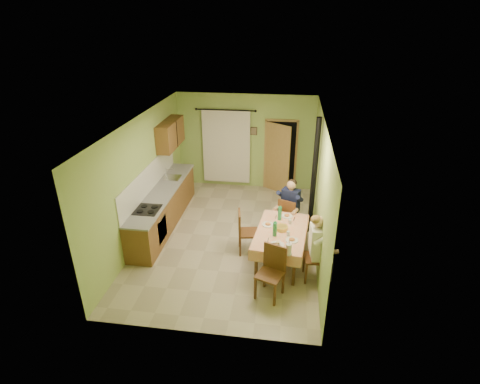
# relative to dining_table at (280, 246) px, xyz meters

# --- Properties ---
(floor) EXTENTS (4.00, 6.00, 0.01)m
(floor) POSITION_rel_dining_table_xyz_m (-1.24, 0.82, -0.38)
(floor) COLOR tan
(floor) RESTS_ON ground
(room_shell) EXTENTS (4.04, 6.04, 2.82)m
(room_shell) POSITION_rel_dining_table_xyz_m (-1.24, 0.82, 1.44)
(room_shell) COLOR #9CBC60
(room_shell) RESTS_ON ground
(kitchen_run) EXTENTS (0.64, 3.64, 1.56)m
(kitchen_run) POSITION_rel_dining_table_xyz_m (-2.94, 1.22, 0.10)
(kitchen_run) COLOR brown
(kitchen_run) RESTS_ON ground
(upper_cabinets) EXTENTS (0.35, 1.40, 0.70)m
(upper_cabinets) POSITION_rel_dining_table_xyz_m (-3.06, 2.52, 1.57)
(upper_cabinets) COLOR brown
(upper_cabinets) RESTS_ON room_shell
(curtain) EXTENTS (1.70, 0.07, 2.22)m
(curtain) POSITION_rel_dining_table_xyz_m (-1.79, 3.72, 0.88)
(curtain) COLOR black
(curtain) RESTS_ON ground
(doorway) EXTENTS (0.96, 0.51, 2.15)m
(doorway) POSITION_rel_dining_table_xyz_m (-0.22, 3.68, 0.67)
(doorway) COLOR black
(doorway) RESTS_ON ground
(dining_table) EXTENTS (1.19, 1.78, 0.76)m
(dining_table) POSITION_rel_dining_table_xyz_m (0.00, 0.00, 0.00)
(dining_table) COLOR #ECA07B
(dining_table) RESTS_ON ground
(tableware) EXTENTS (0.76, 1.63, 0.33)m
(tableware) POSITION_rel_dining_table_xyz_m (-0.00, -0.11, 0.45)
(tableware) COLOR white
(tableware) RESTS_ON dining_table
(chair_far) EXTENTS (0.55, 0.55, 0.99)m
(chair_far) POSITION_rel_dining_table_xyz_m (0.15, 1.10, -0.09)
(chair_far) COLOR #543117
(chair_far) RESTS_ON ground
(chair_near) EXTENTS (0.58, 0.58, 1.01)m
(chair_near) POSITION_rel_dining_table_xyz_m (-0.14, -1.10, -0.09)
(chair_near) COLOR #543117
(chair_near) RESTS_ON ground
(chair_right) EXTENTS (0.47, 0.47, 1.00)m
(chair_right) POSITION_rel_dining_table_xyz_m (0.72, -0.46, -0.09)
(chair_right) COLOR #543117
(chair_right) RESTS_ON ground
(chair_left) EXTENTS (0.50, 0.50, 0.99)m
(chair_left) POSITION_rel_dining_table_xyz_m (-0.73, 0.29, -0.09)
(chair_left) COLOR #543117
(chair_left) RESTS_ON ground
(man_far) EXTENTS (0.65, 0.60, 1.39)m
(man_far) POSITION_rel_dining_table_xyz_m (0.15, 1.12, 0.50)
(man_far) COLOR #141938
(man_far) RESTS_ON chair_far
(man_right) EXTENTS (0.49, 0.61, 1.39)m
(man_right) POSITION_rel_dining_table_xyz_m (0.70, -0.46, 0.50)
(man_right) COLOR white
(man_right) RESTS_ON chair_right
(stove_flue) EXTENTS (0.24, 0.24, 2.80)m
(stove_flue) POSITION_rel_dining_table_xyz_m (0.66, 1.42, 0.64)
(stove_flue) COLOR black
(stove_flue) RESTS_ON ground
(picture_back) EXTENTS (0.19, 0.03, 0.23)m
(picture_back) POSITION_rel_dining_table_xyz_m (-0.99, 3.79, 1.37)
(picture_back) COLOR black
(picture_back) RESTS_ON room_shell
(picture_right) EXTENTS (0.03, 0.31, 0.21)m
(picture_right) POSITION_rel_dining_table_xyz_m (0.73, 2.02, 1.47)
(picture_right) COLOR brown
(picture_right) RESTS_ON room_shell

